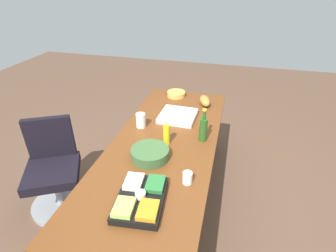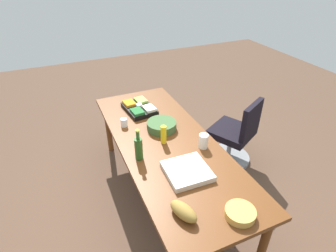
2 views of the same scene
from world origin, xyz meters
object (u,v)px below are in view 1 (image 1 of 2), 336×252
Objects in this scene: bread_loaf at (205,101)px; paper_cup at (187,178)px; conference_table at (164,150)px; office_chair at (55,176)px; veggie_tray at (141,198)px; salad_bowl at (150,154)px; mustard_bottle at (167,135)px; wine_bottle at (203,129)px; pizza_box at (178,116)px; chip_bowl at (176,94)px; mayo_jar at (141,120)px.

bread_loaf is 1.32m from paper_cup.
conference_table is 2.64× the size of office_chair.
salad_bowl is at bearing 10.65° from veggie_tray.
conference_table is 12.69× the size of mustard_bottle.
salad_bowl is at bearing 161.99° from mustard_bottle.
office_chair is 2.92× the size of salad_bowl.
conference_table is at bearing 3.34° from veggie_tray.
veggie_tray is at bearing 161.34° from wine_bottle.
conference_table is at bearing 164.26° from bread_loaf.
bread_loaf is at bearing -7.39° from veggie_tray.
veggie_tray is 1.45× the size of wine_bottle.
pizza_box is at bearing 0.97° from mustard_bottle.
bread_loaf is 0.53× the size of veggie_tray.
conference_table is at bearing -173.22° from chip_bowl.
mayo_jar is 0.75× the size of mustard_bottle.
pizza_box is (0.72, -1.06, 0.43)m from office_chair.
mayo_jar is 0.98m from veggie_tray.
mustard_bottle reaches higher than chip_bowl.
mayo_jar is 0.39m from mustard_bottle.
mustard_bottle is 0.52× the size of pizza_box.
salad_bowl is 0.72m from pizza_box.
mayo_jar is 0.32× the size of veggie_tray.
salad_bowl is 1.41× the size of chip_bowl.
office_chair is at bearing 105.16° from wine_bottle.
conference_table is 0.39m from mayo_jar.
veggie_tray is (-0.71, -0.04, 0.11)m from conference_table.
wine_bottle is at bearing -45.30° from salad_bowl.
paper_cup is at bearing -146.08° from conference_table.
office_chair is 1.08m from salad_bowl.
veggie_tray is (-0.93, -0.33, -0.03)m from mayo_jar.
veggie_tray is at bearing -174.61° from chip_bowl.
mustard_bottle is (0.45, 0.27, 0.05)m from paper_cup.
mustard_bottle reaches higher than bread_loaf.
bread_loaf is at bearing -14.01° from mustard_bottle.
office_chair is at bearing 102.63° from conference_table.
office_chair reaches higher than pizza_box.
bread_loaf reaches higher than pizza_box.
mustard_bottle is 0.61× the size of wine_bottle.
chip_bowl is (1.03, 0.15, -0.07)m from mustard_bottle.
mustard_bottle reaches higher than paper_cup.
wine_bottle is (-0.73, -0.08, 0.07)m from bread_loaf.
conference_table is 0.55m from paper_cup.
pizza_box is at bearing -165.30° from chip_bowl.
office_chair is 2.92× the size of wine_bottle.
salad_bowl reaches higher than chip_bowl.
mustard_bottle is (-0.22, -0.32, 0.02)m from mayo_jar.
conference_table is 1.11m from office_chair.
paper_cup is (-0.21, -1.33, 0.45)m from office_chair.
wine_bottle is (-0.35, -0.31, 0.09)m from pizza_box.
paper_cup reaches higher than salad_bowl.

